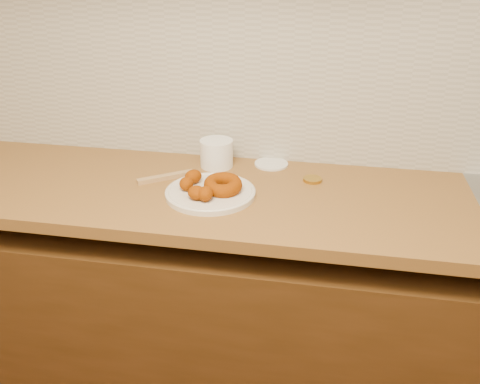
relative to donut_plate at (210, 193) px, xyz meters
name	(u,v)px	position (x,y,z in m)	size (l,w,h in m)	color
wall_back	(329,36)	(0.33, 0.36, 0.44)	(4.00, 0.02, 2.70)	#C5B294
base_cabinet	(306,324)	(0.33, 0.05, -0.52)	(3.60, 0.60, 0.77)	#4C2C12
butcher_block	(123,187)	(-0.32, 0.05, -0.03)	(2.30, 0.62, 0.04)	brown
backsplash	(325,81)	(0.33, 0.34, 0.29)	(3.60, 0.02, 0.60)	#B8B4A7
donut_plate	(210,193)	(0.00, 0.00, 0.00)	(0.29, 0.29, 0.02)	silver
ring_donut	(223,185)	(0.04, 0.01, 0.03)	(0.12, 0.12, 0.04)	#802B00
fried_dough_chunks	(196,186)	(-0.04, -0.02, 0.03)	(0.13, 0.19, 0.05)	#802B00
plastic_tub	(217,153)	(-0.03, 0.24, 0.04)	(0.12, 0.12, 0.10)	white
tub_lid	(271,164)	(0.16, 0.29, 0.00)	(0.12, 0.12, 0.01)	white
brass_jar_lid	(312,180)	(0.32, 0.17, 0.00)	(0.06, 0.06, 0.01)	#B78E2F
wooden_utensil	(166,177)	(-0.18, 0.09, 0.00)	(0.20, 0.02, 0.02)	tan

